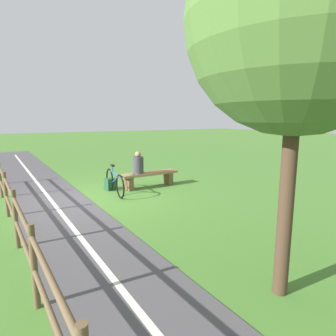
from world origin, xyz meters
TOP-DOWN VIEW (x-y plane):
  - ground_plane at (0.00, 0.00)m, footprint 80.00×80.00m
  - paved_path at (0.81, 4.00)m, footprint 3.26×36.05m
  - path_centre_line at (0.81, 4.00)m, footprint 1.34×31.98m
  - bench at (-2.14, -0.42)m, footprint 2.02×0.52m
  - person_seated at (-1.72, -0.40)m, footprint 0.37×0.37m
  - bicycle at (-0.82, -0.14)m, footprint 0.13×1.79m
  - backpack at (-0.87, -0.71)m, footprint 0.36×0.34m
  - fence_roadside at (1.74, 5.41)m, footprint 1.16×17.63m
  - tree_mid_field at (-1.02, 5.72)m, footprint 2.63×2.63m

SIDE VIEW (x-z plane):
  - ground_plane at x=0.00m, z-range 0.00..0.00m
  - paved_path at x=0.81m, z-range 0.00..0.02m
  - path_centre_line at x=0.81m, z-range 0.02..0.02m
  - backpack at x=-0.87m, z-range 0.00..0.37m
  - bench at x=-2.14m, z-range 0.10..0.61m
  - bicycle at x=-0.82m, z-range -0.07..0.82m
  - fence_roadside at x=1.74m, z-range 0.10..1.18m
  - person_seated at x=-1.72m, z-range 0.45..1.17m
  - tree_mid_field at x=-1.02m, z-range 1.02..5.72m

